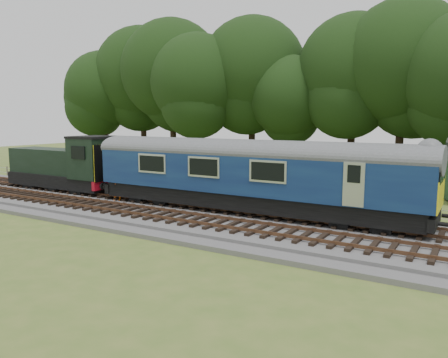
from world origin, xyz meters
The scene contains 9 objects.
ground centered at (0.00, 0.00, 0.00)m, with size 120.00×120.00×0.00m, color #4E6A27.
ballast centered at (0.00, 0.00, 0.17)m, with size 70.00×7.00×0.35m, color #4C4C4F.
track_north centered at (0.00, 1.40, 0.42)m, with size 67.20×2.40×0.21m.
track_south centered at (0.00, -1.60, 0.42)m, with size 67.20×2.40×0.21m.
fence centered at (0.00, 4.50, 0.00)m, with size 64.00×0.12×1.00m, color #6B6054, non-canonical shape.
tree_line centered at (0.00, 22.00, 0.00)m, with size 70.00×8.00×18.00m, color black, non-canonical shape.
dmu_railcar centered at (5.56, 1.40, 2.61)m, with size 18.05×2.86×3.88m.
shunter_loco centered at (-8.37, 1.40, 1.97)m, with size 8.91×2.60×3.38m.
worker centered at (-2.67, 0.33, 1.28)m, with size 0.67×0.44×1.85m, color #ED5C0C.
Camera 1 is at (15.97, -18.45, 5.27)m, focal length 35.00 mm.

